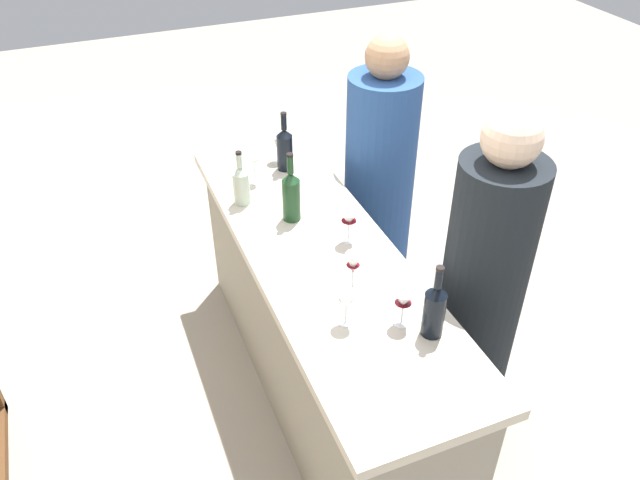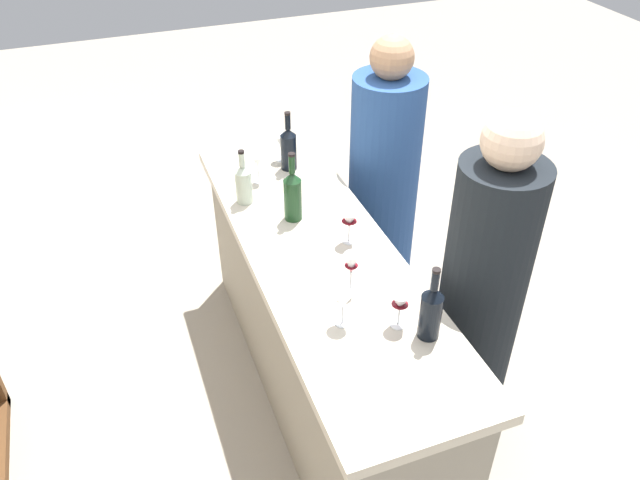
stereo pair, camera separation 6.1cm
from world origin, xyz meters
name	(u,v)px [view 2 (the right image)]	position (x,y,z in m)	size (l,w,h in m)	color
ground_plane	(320,388)	(0.00, 0.00, 0.00)	(12.00, 12.00, 0.00)	#9E9384
bar_counter	(320,324)	(0.00, 0.00, 0.46)	(2.13, 0.63, 0.91)	gray
wine_bottle_leftmost_near_black	(431,311)	(-0.63, -0.19, 1.03)	(0.08, 0.08, 0.31)	black
wine_bottle_second_left_olive_green	(293,194)	(0.27, 0.03, 1.04)	(0.08, 0.08, 0.34)	#193D1E
wine_bottle_center_clear_pale	(244,183)	(0.49, 0.21, 1.01)	(0.08, 0.08, 0.28)	#B7C6B2
wine_bottle_second_right_near_black	(289,148)	(0.72, -0.10, 1.03)	(0.08, 0.08, 0.32)	black
wine_glass_near_left	(349,220)	(0.01, -0.14, 1.02)	(0.08, 0.08, 0.16)	white
wine_glass_near_center	(400,303)	(-0.54, -0.11, 1.02)	(0.07, 0.07, 0.15)	white
wine_glass_near_right	(281,143)	(0.82, -0.09, 1.01)	(0.07, 0.07, 0.14)	white
wine_glass_far_left	(351,265)	(-0.29, -0.02, 1.03)	(0.06, 0.06, 0.18)	white
wine_glass_far_center	(343,301)	(-0.46, 0.08, 1.02)	(0.08, 0.08, 0.15)	white
wine_glass_far_right	(258,163)	(0.65, 0.09, 1.01)	(0.06, 0.06, 0.15)	white
person_left_guest	(480,301)	(-0.40, -0.58, 0.76)	(0.44, 0.44, 1.64)	black
person_center_guest	(383,188)	(0.63, -0.61, 0.73)	(0.47, 0.47, 1.58)	#284C8C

